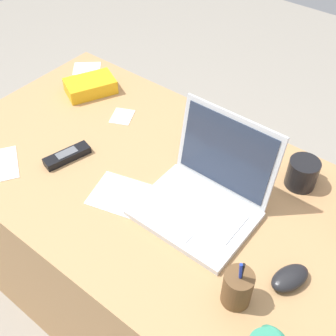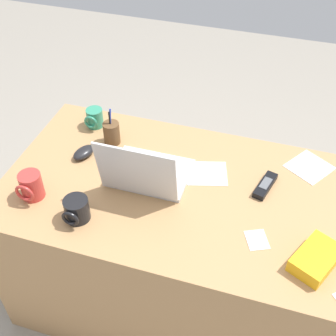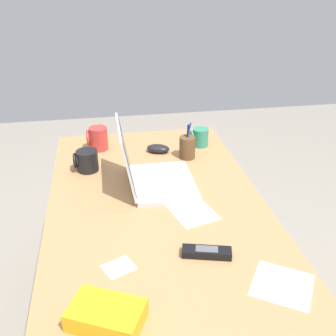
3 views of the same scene
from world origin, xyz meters
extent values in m
cube|color=tan|center=(0.00, 0.00, 0.37)|extent=(1.44, 0.79, 0.73)
cube|color=silver|center=(0.16, -0.05, 0.74)|extent=(0.31, 0.24, 0.02)
cube|color=silver|center=(0.16, -0.02, 0.75)|extent=(0.26, 0.12, 0.00)
cube|color=silver|center=(0.16, -0.12, 0.75)|extent=(0.09, 0.05, 0.00)
cube|color=silver|center=(0.16, 0.10, 0.87)|extent=(0.30, 0.05, 0.24)
cube|color=#283347|center=(0.16, 0.09, 0.87)|extent=(0.27, 0.04, 0.21)
ellipsoid|color=black|center=(0.46, -0.07, 0.75)|extent=(0.09, 0.12, 0.04)
cylinder|color=#338C6B|center=(0.51, -0.28, 0.77)|extent=(0.07, 0.07, 0.09)
torus|color=#338C6B|center=(0.51, -0.24, 0.78)|extent=(0.06, 0.01, 0.06)
cylinder|color=#C63833|center=(0.55, 0.20, 0.79)|extent=(0.08, 0.08, 0.11)
torus|color=#C63833|center=(0.55, 0.25, 0.79)|extent=(0.08, 0.01, 0.08)
cylinder|color=black|center=(0.34, 0.25, 0.78)|extent=(0.09, 0.09, 0.09)
torus|color=black|center=(0.34, 0.30, 0.78)|extent=(0.07, 0.01, 0.07)
cube|color=black|center=(-0.29, -0.10, 0.74)|extent=(0.08, 0.16, 0.02)
cube|color=#595B60|center=(-0.29, -0.10, 0.76)|extent=(0.05, 0.07, 0.00)
cylinder|color=brown|center=(0.39, -0.19, 0.78)|extent=(0.07, 0.07, 0.10)
cylinder|color=#1933B2|center=(0.39, -0.19, 0.83)|extent=(0.01, 0.03, 0.15)
cylinder|color=black|center=(0.39, -0.19, 0.82)|extent=(0.01, 0.01, 0.14)
cube|color=#F2AD19|center=(-0.49, 0.20, 0.76)|extent=(0.18, 0.21, 0.05)
cube|color=white|center=(-0.05, -0.12, 0.73)|extent=(0.19, 0.18, 0.00)
cube|color=white|center=(-0.44, -0.28, 0.73)|extent=(0.21, 0.21, 0.00)
cube|color=white|center=(-0.30, 0.16, 0.73)|extent=(0.10, 0.11, 0.00)
camera|label=1|loc=(0.57, -0.68, 1.67)|focal=45.89mm
camera|label=2|loc=(-0.28, 1.16, 1.94)|focal=46.87mm
camera|label=3|loc=(-1.22, 0.17, 1.53)|focal=43.37mm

